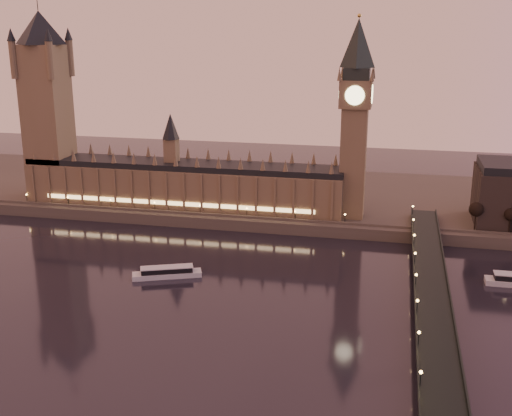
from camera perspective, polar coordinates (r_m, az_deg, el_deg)
The scene contains 9 objects.
ground at distance 247.61m, azimuth -6.62°, elevation -9.30°, with size 700.00×700.00×0.00m, color black.
far_embankment at distance 392.03m, azimuth 5.39°, elevation 0.92°, with size 560.00×130.00×6.00m, color #423D35.
palace_of_westminster at distance 361.07m, azimuth -6.55°, elevation 2.61°, with size 180.00×26.62×52.00m.
victoria_tower at distance 386.91m, azimuth -18.19°, elevation 9.47°, with size 31.68×31.68×118.00m.
big_ben at distance 334.76m, azimuth 8.82°, elevation 8.81°, with size 17.68×17.68×104.00m.
westminster_bridge at distance 233.91m, azimuth 15.41°, elevation -9.92°, with size 13.20×260.00×15.30m.
bare_tree_0 at distance 334.33m, azimuth 18.91°, elevation -0.29°, with size 6.64×6.64×13.50m.
bare_tree_1 at distance 336.54m, azimuth 21.52°, elevation -0.45°, with size 6.64×6.64×13.50m.
cruise_boat_a at distance 280.81m, azimuth -7.92°, elevation -5.69°, with size 29.84×17.06×4.74m.
Camera 1 is at (75.56, -210.34, 106.58)m, focal length 45.00 mm.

